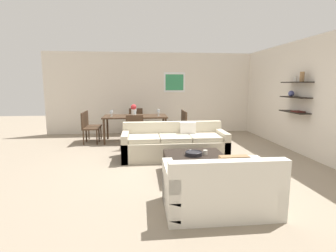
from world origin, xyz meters
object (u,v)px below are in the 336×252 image
(dining_chair_left_far, at_px, (90,124))
(wine_glass_right_far, at_px, (158,111))
(dining_chair_head, at_px, (136,120))
(wine_glass_head, at_px, (135,110))
(dining_chair_right_near, at_px, (181,124))
(wine_glass_left_near, at_px, (111,112))
(centerpiece_vase, at_px, (134,110))
(sofa_beige, at_px, (174,145))
(dining_chair_foot, at_px, (135,129))
(dining_chair_right_far, at_px, (179,122))
(wine_glass_right_near, at_px, (159,111))
(coffee_table, at_px, (195,166))
(decorative_bowl, at_px, (194,153))
(wine_glass_foot, at_px, (135,112))
(candle_jar, at_px, (205,152))
(loveseat_white, at_px, (220,189))
(dining_table, at_px, (135,118))
(dining_chair_left_near, at_px, (88,126))
(wine_glass_left_far, at_px, (112,112))

(dining_chair_left_far, xyz_separation_m, wine_glass_right_far, (2.00, -0.09, 0.36))
(dining_chair_head, bearing_deg, wine_glass_head, -90.00)
(dining_chair_right_near, height_order, dining_chair_head, same)
(wine_glass_left_near, bearing_deg, centerpiece_vase, 6.68)
(sofa_beige, xyz_separation_m, dining_chair_foot, (-0.91, 1.00, 0.21))
(dining_chair_right_far, relative_size, wine_glass_right_near, 4.79)
(coffee_table, distance_m, wine_glass_right_far, 3.32)
(decorative_bowl, height_order, wine_glass_foot, wine_glass_foot)
(decorative_bowl, height_order, dining_chair_left_far, dining_chair_left_far)
(decorative_bowl, height_order, wine_glass_right_far, wine_glass_right_far)
(dining_chair_head, bearing_deg, sofa_beige, -71.32)
(dining_chair_foot, distance_m, dining_chair_head, 1.69)
(candle_jar, height_order, dining_chair_head, dining_chair_head)
(loveseat_white, xyz_separation_m, dining_chair_right_far, (0.14, 4.62, 0.21))
(dining_table, distance_m, dining_chair_left_near, 1.35)
(wine_glass_foot, distance_m, centerpiece_vase, 0.35)
(dining_chair_foot, bearing_deg, wine_glass_head, 90.00)
(loveseat_white, bearing_deg, dining_chair_right_near, 88.06)
(sofa_beige, height_order, dining_chair_left_far, dining_chair_left_far)
(wine_glass_head, height_order, wine_glass_left_near, wine_glass_head)
(decorative_bowl, bearing_deg, loveseat_white, -86.74)
(dining_chair_left_far, relative_size, wine_glass_right_far, 5.25)
(dining_chair_left_far, bearing_deg, candle_jar, -50.84)
(sofa_beige, bearing_deg, dining_chair_foot, 132.25)
(dining_chair_head, bearing_deg, wine_glass_right_far, -47.35)
(candle_jar, distance_m, dining_table, 3.33)
(dining_table, relative_size, wine_glass_right_near, 9.94)
(sofa_beige, height_order, wine_glass_left_far, wine_glass_left_far)
(coffee_table, relative_size, wine_glass_left_near, 6.73)
(dining_chair_foot, bearing_deg, candle_jar, -59.03)
(dining_chair_left_far, xyz_separation_m, dining_chair_right_far, (2.64, 0.00, 0.00))
(coffee_table, xyz_separation_m, decorative_bowl, (-0.03, 0.03, 0.23))
(decorative_bowl, relative_size, wine_glass_left_near, 1.96)
(dining_chair_right_near, bearing_deg, decorative_bowl, -94.35)
(dining_table, xyz_separation_m, centerpiece_vase, (-0.04, -0.03, 0.25))
(candle_jar, xyz_separation_m, dining_chair_left_far, (-2.64, 3.24, 0.08))
(loveseat_white, xyz_separation_m, dining_chair_left_far, (-2.50, 4.62, 0.21))
(sofa_beige, height_order, dining_chair_left_near, dining_chair_left_near)
(dining_chair_left_far, xyz_separation_m, wine_glass_left_far, (0.64, -0.09, 0.36))
(loveseat_white, relative_size, dining_chair_head, 1.63)
(dining_chair_head, xyz_separation_m, wine_glass_right_near, (0.68, -0.95, 0.38))
(dining_chair_left_near, bearing_deg, wine_glass_left_far, 25.46)
(dining_chair_right_far, xyz_separation_m, dining_chair_left_near, (-2.64, -0.39, 0.00))
(wine_glass_head, xyz_separation_m, wine_glass_foot, (-0.00, -0.76, 0.01))
(dining_table, relative_size, wine_glass_left_far, 11.33)
(dining_chair_head, relative_size, wine_glass_left_far, 5.46)
(dining_chair_right_near, height_order, dining_chair_left_far, same)
(wine_glass_right_near, xyz_separation_m, centerpiece_vase, (-0.72, 0.07, 0.05))
(decorative_bowl, xyz_separation_m, centerpiece_vase, (-1.14, 3.05, 0.51))
(wine_glass_head, distance_m, centerpiece_vase, 0.42)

